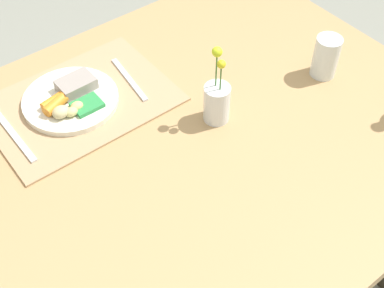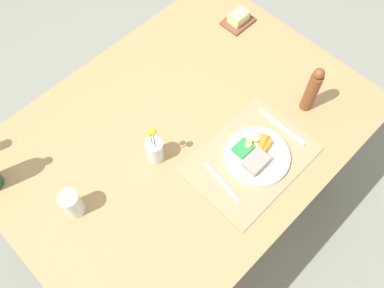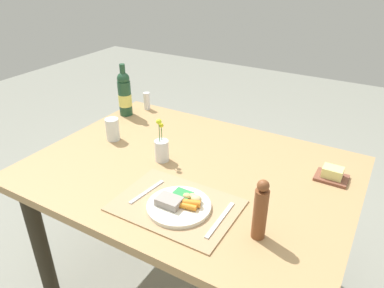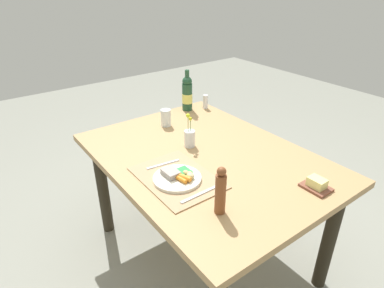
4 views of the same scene
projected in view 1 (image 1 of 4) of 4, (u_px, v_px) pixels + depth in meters
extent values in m
cube|color=tan|center=(171.00, 151.00, 1.21)|extent=(1.39, 1.02, 0.04)
cylinder|color=#2B251A|center=(237.00, 79.00, 1.95)|extent=(0.07, 0.07, 0.71)
cube|color=tan|center=(80.00, 102.00, 1.29)|extent=(0.45, 0.32, 0.01)
cylinder|color=white|center=(71.00, 100.00, 1.28)|extent=(0.24, 0.24, 0.02)
cube|color=gray|center=(76.00, 84.00, 1.29)|extent=(0.09, 0.07, 0.03)
cylinder|color=orange|center=(55.00, 99.00, 1.26)|extent=(0.08, 0.03, 0.02)
cylinder|color=orange|center=(55.00, 105.00, 1.24)|extent=(0.07, 0.05, 0.03)
ellipsoid|color=#D3BD73|center=(77.00, 106.00, 1.24)|extent=(0.03, 0.03, 0.02)
ellipsoid|color=#C6BF76|center=(71.00, 112.00, 1.23)|extent=(0.03, 0.03, 0.02)
ellipsoid|color=#C4B682|center=(61.00, 112.00, 1.22)|extent=(0.04, 0.04, 0.03)
cube|color=#2C8C44|center=(87.00, 105.00, 1.25)|extent=(0.07, 0.06, 0.01)
cube|color=silver|center=(129.00, 79.00, 1.34)|extent=(0.04, 0.19, 0.00)
cube|color=silver|center=(13.00, 134.00, 1.21)|extent=(0.02, 0.21, 0.00)
cylinder|color=silver|center=(326.00, 57.00, 1.33)|extent=(0.07, 0.07, 0.11)
cylinder|color=silver|center=(324.00, 64.00, 1.34)|extent=(0.06, 0.06, 0.06)
cylinder|color=silver|center=(217.00, 103.00, 1.22)|extent=(0.06, 0.06, 0.10)
cylinder|color=#3F7233|center=(216.00, 86.00, 1.19)|extent=(0.00, 0.00, 0.19)
sphere|color=#CCE425|center=(217.00, 52.00, 1.12)|extent=(0.02, 0.02, 0.02)
cylinder|color=#3F7233|center=(221.00, 94.00, 1.19)|extent=(0.00, 0.00, 0.17)
sphere|color=gold|center=(222.00, 65.00, 1.13)|extent=(0.02, 0.02, 0.02)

